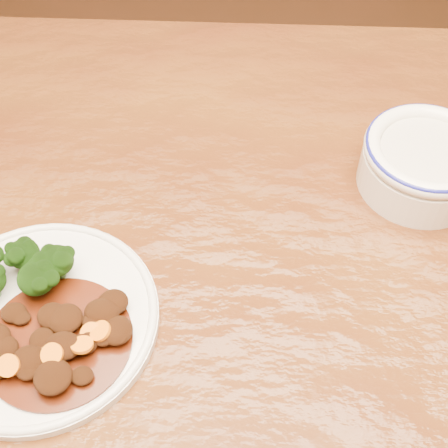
# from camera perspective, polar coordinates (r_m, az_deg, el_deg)

# --- Properties ---
(dining_table) EXTENTS (1.56, 1.00, 0.75)m
(dining_table) POSITION_cam_1_polar(r_m,az_deg,el_deg) (0.70, 2.86, -8.76)
(dining_table) COLOR #5C3210
(dining_table) RESTS_ON ground
(dinner_plate) EXTENTS (0.23, 0.23, 0.01)m
(dinner_plate) POSITION_cam_1_polar(r_m,az_deg,el_deg) (0.63, -16.58, -8.32)
(dinner_plate) COLOR silver
(dinner_plate) RESTS_ON dining_table
(broccoli_florets) EXTENTS (0.12, 0.07, 0.04)m
(broccoli_florets) POSITION_cam_1_polar(r_m,az_deg,el_deg) (0.63, -18.69, -3.85)
(broccoli_florets) COLOR #558544
(broccoli_florets) RESTS_ON dinner_plate
(mince_stew) EXTENTS (0.14, 0.14, 0.03)m
(mince_stew) POSITION_cam_1_polar(r_m,az_deg,el_deg) (0.60, -14.69, -10.13)
(mince_stew) COLOR #421207
(mince_stew) RESTS_ON dinner_plate
(dip_bowl) EXTENTS (0.14, 0.14, 0.06)m
(dip_bowl) POSITION_cam_1_polar(r_m,az_deg,el_deg) (0.72, 17.83, 5.45)
(dip_bowl) COLOR white
(dip_bowl) RESTS_ON dining_table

